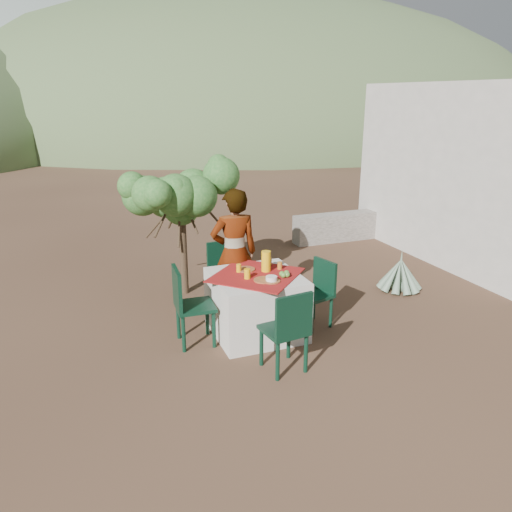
% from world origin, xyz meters
% --- Properties ---
extents(ground, '(160.00, 160.00, 0.00)m').
position_xyz_m(ground, '(0.00, 0.00, 0.00)').
color(ground, '#382619').
rests_on(ground, ground).
extents(table, '(1.30, 1.30, 0.76)m').
position_xyz_m(table, '(0.24, 0.16, 0.38)').
color(table, white).
rests_on(table, ground).
extents(chair_far, '(0.46, 0.46, 0.89)m').
position_xyz_m(chair_far, '(0.14, 1.14, 0.50)').
color(chair_far, black).
rests_on(chair_far, ground).
extents(chair_near, '(0.48, 0.48, 0.92)m').
position_xyz_m(chair_near, '(0.21, -0.81, 0.51)').
color(chair_near, black).
rests_on(chair_near, ground).
extents(chair_left, '(0.46, 0.46, 0.94)m').
position_xyz_m(chair_left, '(-0.60, 0.17, 0.52)').
color(chair_left, black).
rests_on(chair_left, ground).
extents(chair_right, '(0.48, 0.48, 0.85)m').
position_xyz_m(chair_right, '(1.04, 0.10, 0.47)').
color(chair_right, black).
rests_on(chair_right, ground).
extents(person, '(0.64, 0.44, 1.70)m').
position_xyz_m(person, '(0.17, 0.79, 0.85)').
color(person, '#8C6651').
rests_on(person, ground).
extents(shrub_tree, '(1.48, 1.45, 1.74)m').
position_xyz_m(shrub_tree, '(-0.23, 1.80, 1.37)').
color(shrub_tree, '#483324').
rests_on(shrub_tree, ground).
extents(agave, '(0.67, 0.66, 0.70)m').
position_xyz_m(agave, '(2.75, 0.72, 0.24)').
color(agave, gray).
rests_on(agave, ground).
extents(guesthouse, '(3.20, 4.20, 3.00)m').
position_xyz_m(guesthouse, '(5.60, 1.80, 1.50)').
color(guesthouse, beige).
rests_on(guesthouse, ground).
extents(stone_wall, '(2.60, 0.35, 0.55)m').
position_xyz_m(stone_wall, '(3.60, 3.40, 0.28)').
color(stone_wall, gray).
rests_on(stone_wall, ground).
extents(hill_near_right, '(48.00, 48.00, 20.00)m').
position_xyz_m(hill_near_right, '(12.00, 36.00, 0.00)').
color(hill_near_right, '#405831').
rests_on(hill_near_right, ground).
extents(hill_far_center, '(60.00, 60.00, 24.00)m').
position_xyz_m(hill_far_center, '(-4.00, 52.00, 0.00)').
color(hill_far_center, gray).
rests_on(hill_far_center, ground).
extents(hill_far_right, '(36.00, 36.00, 14.00)m').
position_xyz_m(hill_far_right, '(28.00, 46.00, 0.00)').
color(hill_far_right, gray).
rests_on(hill_far_right, ground).
extents(plate_far, '(0.23, 0.23, 0.01)m').
position_xyz_m(plate_far, '(0.18, 0.36, 0.77)').
color(plate_far, brown).
rests_on(plate_far, table).
extents(plate_near, '(0.23, 0.23, 0.01)m').
position_xyz_m(plate_near, '(0.24, -0.06, 0.77)').
color(plate_near, brown).
rests_on(plate_near, table).
extents(glass_far, '(0.06, 0.06, 0.10)m').
position_xyz_m(glass_far, '(0.07, 0.33, 0.81)').
color(glass_far, yellow).
rests_on(glass_far, table).
extents(glass_near, '(0.07, 0.07, 0.12)m').
position_xyz_m(glass_near, '(0.09, 0.08, 0.82)').
color(glass_near, yellow).
rests_on(glass_near, table).
extents(juice_pitcher, '(0.11, 0.11, 0.25)m').
position_xyz_m(juice_pitcher, '(0.39, 0.24, 0.89)').
color(juice_pitcher, yellow).
rests_on(juice_pitcher, table).
extents(bowl_plate, '(0.21, 0.21, 0.01)m').
position_xyz_m(bowl_plate, '(0.32, -0.11, 0.77)').
color(bowl_plate, brown).
rests_on(bowl_plate, table).
extents(white_bowl, '(0.13, 0.13, 0.05)m').
position_xyz_m(white_bowl, '(0.32, -0.11, 0.80)').
color(white_bowl, white).
rests_on(white_bowl, bowl_plate).
extents(jar_left, '(0.06, 0.06, 0.09)m').
position_xyz_m(jar_left, '(0.57, 0.24, 0.81)').
color(jar_left, '#BF7121').
rests_on(jar_left, table).
extents(jar_right, '(0.06, 0.06, 0.09)m').
position_xyz_m(jar_right, '(0.51, 0.42, 0.81)').
color(jar_right, '#BF7121').
rests_on(jar_right, table).
extents(napkin_holder, '(0.08, 0.07, 0.10)m').
position_xyz_m(napkin_holder, '(0.42, 0.31, 0.81)').
color(napkin_holder, white).
rests_on(napkin_holder, table).
extents(fruit_cluster, '(0.13, 0.12, 0.07)m').
position_xyz_m(fruit_cluster, '(0.52, -0.03, 0.79)').
color(fruit_cluster, '#588C32').
rests_on(fruit_cluster, table).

